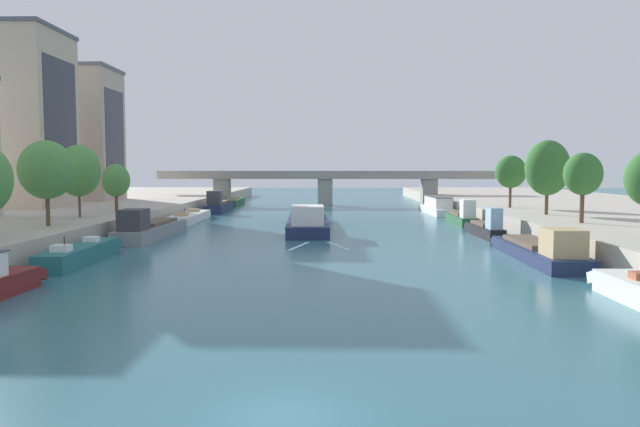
{
  "coord_description": "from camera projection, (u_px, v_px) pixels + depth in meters",
  "views": [
    {
      "loc": [
        1.44,
        -16.8,
        7.2
      ],
      "look_at": [
        0.0,
        51.01,
        2.03
      ],
      "focal_mm": 33.67,
      "sensor_mm": 36.0,
      "label": 1
    }
  ],
  "objects": [
    {
      "name": "moored_boat_left_upstream",
      "position": [
        150.0,
        229.0,
        61.22
      ],
      "size": [
        3.38,
        16.06,
        3.32
      ],
      "color": "gray",
      "rests_on": "ground"
    },
    {
      "name": "tree_right_nearest",
      "position": [
        511.0,
        172.0,
        76.35
      ],
      "size": [
        3.88,
        3.88,
        6.65
      ],
      "color": "brown",
      "rests_on": "quay_right"
    },
    {
      "name": "moored_boat_right_near",
      "position": [
        541.0,
        250.0,
        46.23
      ],
      "size": [
        3.36,
        15.99,
        2.97
      ],
      "color": "#1E284C",
      "rests_on": "ground"
    },
    {
      "name": "quay_left",
      "position": [
        10.0,
        218.0,
        72.87
      ],
      "size": [
        36.0,
        170.0,
        2.13
      ],
      "primitive_type": "cube",
      "color": "#B7AD9E",
      "rests_on": "ground"
    },
    {
      "name": "moored_boat_right_far",
      "position": [
        437.0,
        206.0,
        94.25
      ],
      "size": [
        3.54,
        16.23,
        2.76
      ],
      "color": "silver",
      "rests_on": "ground"
    },
    {
      "name": "tree_left_nearest",
      "position": [
        46.0,
        170.0,
        51.69
      ],
      "size": [
        4.64,
        4.64,
        7.43
      ],
      "color": "brown",
      "rests_on": "quay_left"
    },
    {
      "name": "wake_behind_barge",
      "position": [
        319.0,
        246.0,
        55.17
      ],
      "size": [
        5.59,
        6.01,
        0.03
      ],
      "color": "#A5D1DB",
      "rests_on": "ground"
    },
    {
      "name": "tree_left_by_lamp",
      "position": [
        79.0,
        171.0,
        60.83
      ],
      "size": [
        4.3,
        4.3,
        7.4
      ],
      "color": "brown",
      "rests_on": "quay_left"
    },
    {
      "name": "moored_boat_left_midway",
      "position": [
        219.0,
        205.0,
        98.65
      ],
      "size": [
        3.24,
        14.77,
        3.59
      ],
      "color": "#1E284C",
      "rests_on": "ground"
    },
    {
      "name": "moored_boat_left_gap_after",
      "position": [
        235.0,
        202.0,
        116.47
      ],
      "size": [
        2.59,
        13.77,
        2.25
      ],
      "color": "#235633",
      "rests_on": "ground"
    },
    {
      "name": "bridge_far",
      "position": [
        325.0,
        183.0,
        114.6
      ],
      "size": [
        63.61,
        4.4,
        6.62
      ],
      "color": "gray",
      "rests_on": "ground"
    },
    {
      "name": "moored_boat_right_lone",
      "position": [
        486.0,
        228.0,
        62.47
      ],
      "size": [
        2.01,
        10.26,
        3.25
      ],
      "color": "black",
      "rests_on": "ground"
    },
    {
      "name": "building_left_corner",
      "position": [
        19.0,
        118.0,
        76.91
      ],
      "size": [
        11.28,
        11.77,
        22.78
      ],
      "color": "#B2A38E",
      "rests_on": "quay_left"
    },
    {
      "name": "tree_right_third",
      "position": [
        583.0,
        174.0,
        54.91
      ],
      "size": [
        3.45,
        3.45,
        6.47
      ],
      "color": "brown",
      "rests_on": "quay_right"
    },
    {
      "name": "tree_left_far",
      "position": [
        116.0,
        181.0,
        69.65
      ],
      "size": [
        3.21,
        3.21,
        5.52
      ],
      "color": "brown",
      "rests_on": "quay_left"
    },
    {
      "name": "moored_boat_right_second",
      "position": [
        462.0,
        217.0,
        76.9
      ],
      "size": [
        2.16,
        12.09,
        3.32
      ],
      "color": "#235633",
      "rests_on": "ground"
    },
    {
      "name": "moored_boat_left_end",
      "position": [
        81.0,
        254.0,
        45.51
      ],
      "size": [
        2.52,
        12.25,
        2.44
      ],
      "color": "#23666B",
      "rests_on": "ground"
    },
    {
      "name": "quay_right",
      "position": [
        638.0,
        220.0,
        71.27
      ],
      "size": [
        36.0,
        170.0,
        2.13
      ],
      "primitive_type": "cube",
      "color": "#B7AD9E",
      "rests_on": "ground"
    },
    {
      "name": "building_left_tall",
      "position": [
        76.0,
        134.0,
        94.04
      ],
      "size": [
        12.68,
        10.2,
        20.69
      ],
      "color": "#A89989",
      "rests_on": "quay_left"
    },
    {
      "name": "barge_midriver",
      "position": [
        308.0,
        221.0,
        69.96
      ],
      "size": [
        5.51,
        24.18,
        3.24
      ],
      "color": "#1E284C",
      "rests_on": "ground"
    },
    {
      "name": "moored_boat_left_downstream",
      "position": [
        189.0,
        217.0,
        80.74
      ],
      "size": [
        3.38,
        16.32,
        2.17
      ],
      "color": "silver",
      "rests_on": "ground"
    },
    {
      "name": "tree_right_distant",
      "position": [
        547.0,
        168.0,
        64.74
      ],
      "size": [
        4.73,
        4.73,
        8.06
      ],
      "color": "brown",
      "rests_on": "quay_right"
    },
    {
      "name": "ground_plane",
      "position": [
        283.0,
        417.0,
        17.33
      ],
      "size": [
        400.0,
        400.0,
        0.0
      ],
      "primitive_type": "plane",
      "color": "#336675"
    }
  ]
}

